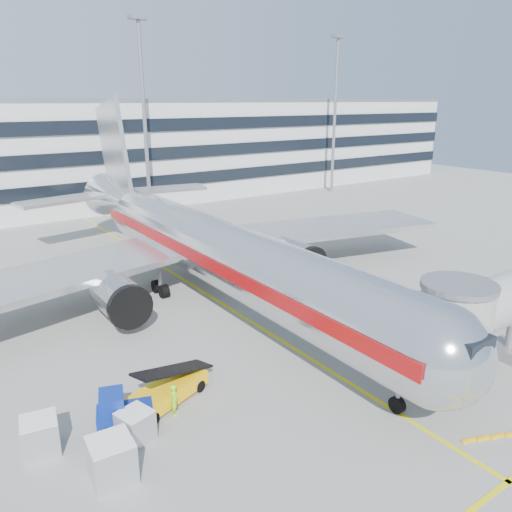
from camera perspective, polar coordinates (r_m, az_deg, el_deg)
ground at (r=32.77m, az=4.84°, el=-10.78°), size 180.00×180.00×0.00m
lead_in_line at (r=40.19m, az=-4.28°, el=-5.23°), size 0.25×70.00×0.01m
stop_bar at (r=25.52m, az=26.88°, el=-22.03°), size 6.00×0.25×0.01m
main_jet at (r=40.20m, az=-5.66°, el=1.14°), size 50.95×48.70×16.06m
terminal at (r=82.53m, az=-21.97°, el=10.89°), size 150.00×24.25×15.60m
light_mast_centre at (r=69.40m, az=-12.73°, el=16.56°), size 2.40×1.20×25.45m
light_mast_east at (r=88.22m, az=9.05°, el=16.86°), size 2.40×1.20×25.45m
belt_loader at (r=27.82m, az=-10.24°, el=-14.91°), size 5.25×3.44×2.47m
baggage_tug at (r=26.36m, az=-15.17°, el=-16.86°), size 3.02×2.40×2.01m
cargo_container_left at (r=25.49m, az=-13.62°, el=-18.34°), size 1.77×1.77×1.52m
cargo_container_right at (r=26.08m, az=-23.44°, el=-18.29°), size 1.81×1.81×1.68m
cargo_container_front at (r=23.53m, az=-16.17°, el=-21.45°), size 1.89×1.89×1.89m
ramp_worker at (r=26.76m, az=-9.29°, el=-15.91°), size 0.67×0.74×1.71m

